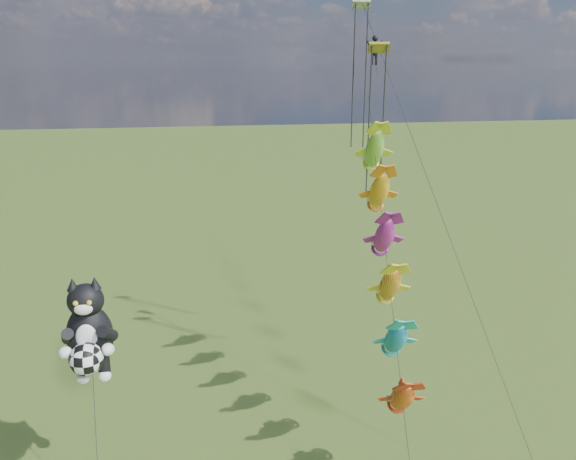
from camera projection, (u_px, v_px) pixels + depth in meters
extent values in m
cylinder|color=black|center=(96.00, 440.00, 24.71)|extent=(0.24, 2.74, 5.61)
ellipsoid|color=black|center=(90.00, 336.00, 24.99)|extent=(2.15, 1.81, 2.96)
ellipsoid|color=black|center=(86.00, 300.00, 24.39)|extent=(1.67, 1.53, 1.50)
cone|color=black|center=(72.00, 284.00, 24.09)|extent=(0.55, 0.55, 0.56)
cone|color=black|center=(95.00, 283.00, 24.23)|extent=(0.55, 0.55, 0.56)
ellipsoid|color=white|center=(83.00, 309.00, 23.86)|extent=(0.80, 0.44, 0.54)
ellipsoid|color=white|center=(87.00, 337.00, 24.25)|extent=(0.95, 0.42, 1.22)
sphere|color=gold|center=(75.00, 304.00, 23.67)|extent=(0.22, 0.22, 0.22)
sphere|color=gold|center=(89.00, 303.00, 23.75)|extent=(0.22, 0.22, 0.22)
sphere|color=white|center=(65.00, 353.00, 24.00)|extent=(0.56, 0.56, 0.56)
sphere|color=white|center=(108.00, 349.00, 24.27)|extent=(0.56, 0.56, 0.56)
sphere|color=white|center=(83.00, 378.00, 25.37)|extent=(0.59, 0.59, 0.59)
sphere|color=white|center=(105.00, 376.00, 25.51)|extent=(0.59, 0.59, 0.59)
sphere|color=white|center=(86.00, 359.00, 23.94)|extent=(1.44, 1.44, 1.44)
cylinder|color=black|center=(390.00, 287.00, 26.76)|extent=(2.00, 15.71, 16.94)
ellipsoid|color=orange|center=(402.00, 397.00, 24.52)|extent=(1.27, 2.72, 2.71)
ellipsoid|color=#1976BF|center=(396.00, 339.00, 25.66)|extent=(1.27, 2.72, 2.71)
ellipsoid|color=red|center=(390.00, 285.00, 26.80)|extent=(1.27, 2.72, 2.71)
ellipsoid|color=#D833AA|center=(384.00, 236.00, 27.94)|extent=(1.27, 2.72, 2.71)
ellipsoid|color=yellow|center=(379.00, 191.00, 29.08)|extent=(1.27, 2.72, 2.71)
ellipsoid|color=green|center=(374.00, 150.00, 30.22)|extent=(1.27, 2.72, 2.71)
cylinder|color=black|center=(444.00, 223.00, 28.12)|extent=(4.60, 16.48, 22.03)
cube|color=green|center=(379.00, 47.00, 30.09)|extent=(1.17, 0.69, 0.58)
cylinder|color=black|center=(369.00, 126.00, 31.24)|extent=(0.08, 0.08, 8.32)
cylinder|color=black|center=(382.00, 125.00, 31.36)|extent=(0.08, 0.08, 8.32)
cube|color=#192ABA|center=(362.00, 5.00, 32.35)|extent=(1.10, 0.63, 0.52)
cylinder|color=black|center=(353.00, 80.00, 33.52)|extent=(0.08, 0.08, 8.39)
cylinder|color=black|center=(365.00, 80.00, 33.63)|extent=(0.08, 0.08, 8.39)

